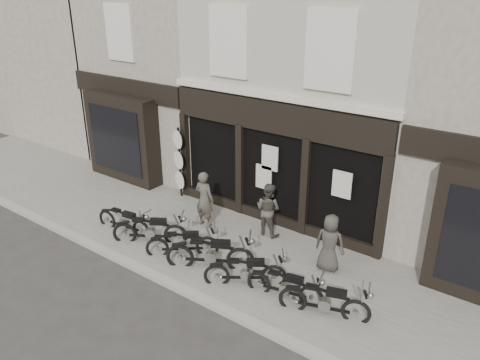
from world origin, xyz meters
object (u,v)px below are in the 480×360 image
Objects in this scene: motorcycle_5 at (286,288)px; advert_sign_post at (179,165)px; motorcycle_1 at (151,232)px; motorcycle_2 at (183,245)px; motorcycle_6 at (325,304)px; man_right at (330,243)px; motorcycle_4 at (246,274)px; man_centre at (268,209)px; man_left at (204,199)px; motorcycle_0 at (124,223)px; motorcycle_3 at (211,256)px.

advert_sign_post reaches higher than motorcycle_5.
motorcycle_2 is (1.20, 0.06, -0.03)m from motorcycle_1.
motorcycle_1 is at bearing 142.71° from motorcycle_2.
man_right is (-0.75, 1.66, 0.50)m from motorcycle_6.
advert_sign_post is at bearing 114.22° from motorcycle_4.
man_centre is 2.36m from man_right.
man_right is (1.34, 1.76, 0.51)m from motorcycle_4.
motorcycle_5 is (3.24, 0.02, -0.02)m from motorcycle_2.
motorcycle_2 is 0.64× the size of advert_sign_post.
man_left is (-0.59, 1.61, 0.62)m from motorcycle_2.
motorcycle_6 is at bearing 159.50° from man_left.
advert_sign_post reaches higher than motorcycle_2.
motorcycle_0 is 1.27× the size of man_right.
motorcycle_2 reaches higher than motorcycle_5.
motorcycle_6 is (1.03, -0.01, 0.03)m from motorcycle_5.
man_centre reaches higher than motorcycle_0.
man_centre is at bearing 11.74° from advert_sign_post.
motorcycle_6 is 3.84m from man_centre.
man_left is 1.09× the size of man_centre.
man_centre is 0.62× the size of advert_sign_post.
motorcycle_0 is at bearing 35.18° from man_centre.
motorcycle_4 reaches higher than motorcycle_0.
motorcycle_3 is 3.24m from motorcycle_6.
motorcycle_5 is 1.18× the size of man_centre.
motorcycle_5 is at bearing -29.50° from motorcycle_3.
motorcycle_0 is 4.29m from man_centre.
motorcycle_0 is 1.12× the size of man_left.
man_left reaches higher than man_right.
motorcycle_0 is 5.53m from motorcycle_5.
motorcycle_1 is at bearing 144.03° from motorcycle_4.
motorcycle_3 is 2.22m from motorcycle_5.
motorcycle_4 is 0.89× the size of motorcycle_6.
man_centre reaches higher than motorcycle_3.
motorcycle_2 is at bearing 142.16° from motorcycle_4.
motorcycle_3 is at bearing -6.28° from motorcycle_0.
motorcycle_6 is at bearing -11.83° from motorcycle_5.
motorcycle_6 reaches higher than motorcycle_0.
advert_sign_post reaches higher than motorcycle_1.
motorcycle_5 is at bearing -5.97° from motorcycle_0.
motorcycle_0 is 0.99× the size of motorcycle_6.
man_left is (1.70, 1.69, 0.62)m from motorcycle_0.
advert_sign_post is at bearing -18.82° from man_right.
man_left is at bearing 70.05° from motorcycle_2.
motorcycle_0 is 3.32m from motorcycle_3.
man_centre is (1.83, 0.69, -0.07)m from man_left.
motorcycle_0 is 1.19× the size of motorcycle_2.
motorcycle_6 is at bearing -3.28° from advert_sign_post.
motorcycle_1 is 1.01× the size of motorcycle_5.
motorcycle_5 is at bearing 155.17° from man_left.
motorcycle_6 is at bearing -40.10° from motorcycle_2.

